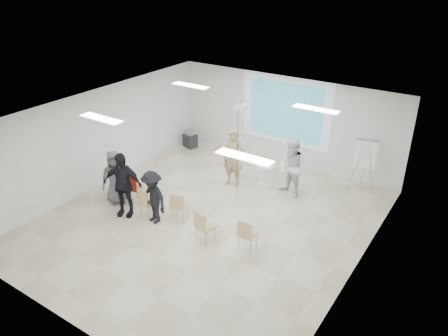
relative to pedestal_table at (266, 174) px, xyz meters
The scene contains 30 objects.
floor 2.67m from the pedestal_table, 97.70° to the right, with size 8.00×9.00×0.10m, color beige.
ceiling 3.73m from the pedestal_table, 97.70° to the right, with size 8.00×9.00×0.10m, color white.
wall_back 2.26m from the pedestal_table, 100.30° to the left, with size 8.00×0.10×3.00m, color silver.
wall_left 5.23m from the pedestal_table, 149.35° to the right, with size 0.10×9.00×3.00m, color silver.
wall_right 4.66m from the pedestal_table, 35.21° to the right, with size 0.10×9.00×3.00m, color silver.
projection_halo 2.40m from the pedestal_table, 100.65° to the left, with size 3.20×0.01×2.30m, color silver.
projection_image 2.38m from the pedestal_table, 100.73° to the left, with size 2.60×0.01×1.90m, color teal.
pedestal_table is the anchor object (origin of this frame).
player_left 1.19m from the pedestal_table, 150.66° to the right, with size 0.75×0.51×2.07m, color tan.
player_right 1.09m from the pedestal_table, ahead, with size 0.95×0.76×1.98m, color white.
controller_left 1.21m from the pedestal_table, 160.73° to the right, with size 0.04×0.13×0.04m, color silver.
controller_right 1.19m from the pedestal_table, 10.69° to the left, with size 0.04×0.12×0.04m, color white.
chair_far_left 4.35m from the pedestal_table, 138.55° to the right, with size 0.47×0.51×0.97m.
chair_left_mid 4.00m from the pedestal_table, 130.52° to the right, with size 0.50×0.53×0.99m.
chair_left_inner 3.85m from the pedestal_table, 118.42° to the right, with size 0.45×0.48×0.84m.
chair_center 3.22m from the pedestal_table, 107.63° to the right, with size 0.50×0.52×0.84m.
chair_right_inner 3.50m from the pedestal_table, 87.31° to the right, with size 0.49×0.51×0.88m.
chair_right_far 3.41m from the pedestal_table, 69.17° to the right, with size 0.41×0.44×0.85m.
red_jacket 4.11m from the pedestal_table, 129.37° to the right, with size 0.47×0.11×0.45m, color #AC2B15.
laptop 3.76m from the pedestal_table, 118.93° to the right, with size 0.31×0.22×0.02m, color black.
audience_left 4.41m from the pedestal_table, 123.94° to the right, with size 1.24×0.74×2.13m, color black.
audience_mid 3.80m from the pedestal_table, 113.68° to the right, with size 1.10×0.60×1.70m, color black.
audience_outer 4.53m from the pedestal_table, 133.35° to the right, with size 0.88×0.58×1.80m, color #5E5E63.
flipchart_easel 2.99m from the pedestal_table, 25.08° to the left, with size 0.73×0.57×1.72m.
av_cart 3.98m from the pedestal_table, 163.67° to the left, with size 0.56×0.49×0.70m.
ceiling_projector 2.56m from the pedestal_table, 102.78° to the right, with size 0.30×0.25×3.00m.
fluor_panel_nw 3.54m from the pedestal_table, 165.48° to the right, with size 1.20×0.30×0.02m, color white.
fluor_panel_ne 3.11m from the pedestal_table, 20.30° to the right, with size 1.20×0.30×0.02m, color white.
fluor_panel_sw 5.39m from the pedestal_table, 119.79° to the right, with size 1.20×0.30×0.02m, color white.
fluor_panel_se 5.12m from the pedestal_table, 68.15° to the right, with size 1.20×0.30×0.02m, color white.
Camera 1 is at (5.92, -8.11, 6.49)m, focal length 35.00 mm.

